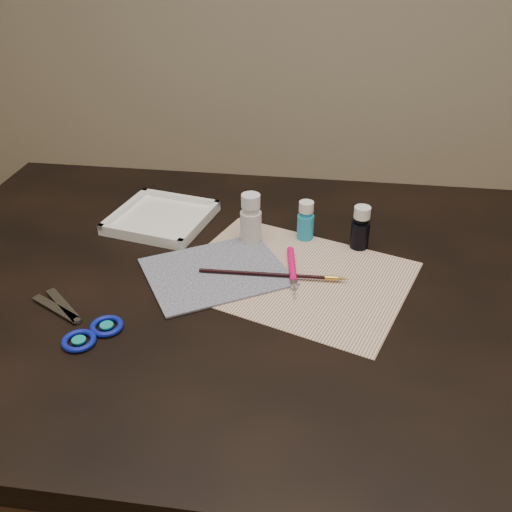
# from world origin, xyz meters

# --- Properties ---
(table) EXTENTS (1.30, 0.90, 0.75)m
(table) POSITION_xyz_m (0.00, 0.00, 0.38)
(table) COLOR black
(table) RESTS_ON ground
(paper) EXTENTS (0.46, 0.40, 0.00)m
(paper) POSITION_xyz_m (0.06, 0.02, 0.75)
(paper) COLOR silver
(paper) RESTS_ON table
(canvas) EXTENTS (0.30, 0.29, 0.00)m
(canvas) POSITION_xyz_m (-0.07, 0.01, 0.75)
(canvas) COLOR #121935
(canvas) RESTS_ON paper
(paint_bottle_white) EXTENTS (0.05, 0.05, 0.10)m
(paint_bottle_white) POSITION_xyz_m (-0.03, 0.13, 0.80)
(paint_bottle_white) COLOR silver
(paint_bottle_white) RESTS_ON table
(paint_bottle_cyan) EXTENTS (0.03, 0.03, 0.08)m
(paint_bottle_cyan) POSITION_xyz_m (0.07, 0.16, 0.79)
(paint_bottle_cyan) COLOR #1F9AC9
(paint_bottle_cyan) RESTS_ON table
(paint_bottle_navy) EXTENTS (0.05, 0.05, 0.09)m
(paint_bottle_navy) POSITION_xyz_m (0.18, 0.14, 0.79)
(paint_bottle_navy) COLOR black
(paint_bottle_navy) RESTS_ON table
(paintbrush) EXTENTS (0.26, 0.02, 0.01)m
(paintbrush) POSITION_xyz_m (0.03, 0.01, 0.76)
(paintbrush) COLOR black
(paintbrush) RESTS_ON canvas
(craft_knife) EXTENTS (0.03, 0.16, 0.01)m
(craft_knife) POSITION_xyz_m (0.06, 0.02, 0.76)
(craft_knife) COLOR #EF0864
(craft_knife) RESTS_ON paper
(scissors) EXTENTS (0.22, 0.18, 0.01)m
(scissors) POSITION_xyz_m (-0.28, -0.15, 0.76)
(scissors) COLOR silver
(scissors) RESTS_ON table
(palette_tray) EXTENTS (0.22, 0.22, 0.02)m
(palette_tray) POSITION_xyz_m (-0.22, 0.19, 0.76)
(palette_tray) COLOR white
(palette_tray) RESTS_ON table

